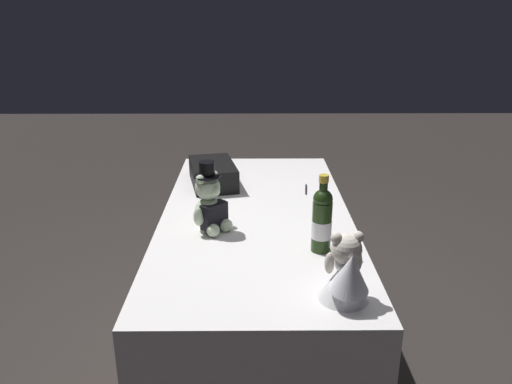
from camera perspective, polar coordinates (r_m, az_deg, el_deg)
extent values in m
plane|color=#2D2826|center=(2.58, 0.00, -18.82)|extent=(12.00, 12.00, 0.00)
cube|color=white|center=(2.35, 0.00, -11.36)|extent=(1.66, 0.81, 0.79)
ellipsoid|color=beige|center=(2.00, -5.41, -2.42)|extent=(0.12, 0.11, 0.14)
cube|color=black|center=(1.98, -4.76, -2.69)|extent=(0.11, 0.11, 0.10)
sphere|color=beige|center=(1.96, -5.51, 0.55)|extent=(0.10, 0.10, 0.10)
sphere|color=beige|center=(1.94, -4.70, 0.09)|extent=(0.04, 0.04, 0.04)
sphere|color=beige|center=(1.93, -6.33, 1.41)|extent=(0.04, 0.04, 0.04)
sphere|color=beige|center=(1.97, -4.79, 1.88)|extent=(0.04, 0.04, 0.04)
ellipsoid|color=beige|center=(1.95, -6.57, -2.79)|extent=(0.04, 0.04, 0.08)
ellipsoid|color=beige|center=(2.03, -3.74, -1.77)|extent=(0.04, 0.04, 0.08)
sphere|color=beige|center=(1.95, -4.88, -4.36)|extent=(0.05, 0.05, 0.05)
sphere|color=beige|center=(2.00, -3.41, -3.78)|extent=(0.05, 0.05, 0.05)
cylinder|color=black|center=(1.95, -5.56, 1.81)|extent=(0.10, 0.10, 0.01)
cylinder|color=black|center=(1.94, -5.59, 2.66)|extent=(0.06, 0.06, 0.05)
cone|color=white|center=(1.57, 9.98, -9.76)|extent=(0.16, 0.16, 0.13)
ellipsoid|color=white|center=(1.54, 10.10, -8.03)|extent=(0.07, 0.06, 0.06)
sphere|color=silver|center=(1.52, 10.22, -6.37)|extent=(0.09, 0.09, 0.09)
sphere|color=silver|center=(1.55, 9.78, -5.91)|extent=(0.04, 0.04, 0.04)
sphere|color=silver|center=(1.51, 11.50, -5.01)|extent=(0.04, 0.04, 0.04)
sphere|color=silver|center=(1.49, 9.10, -5.18)|extent=(0.04, 0.04, 0.04)
ellipsoid|color=silver|center=(1.57, 11.41, -7.73)|extent=(0.03, 0.03, 0.07)
ellipsoid|color=silver|center=(1.55, 8.33, -7.99)|extent=(0.03, 0.03, 0.07)
cone|color=white|center=(1.50, 10.67, -8.97)|extent=(0.15, 0.13, 0.13)
cylinder|color=#203813|center=(1.83, 7.44, -3.92)|extent=(0.07, 0.07, 0.19)
sphere|color=#203813|center=(1.79, 7.60, -0.78)|extent=(0.07, 0.07, 0.07)
cylinder|color=#203813|center=(1.77, 7.67, 0.63)|extent=(0.03, 0.03, 0.08)
cylinder|color=gold|center=(1.76, 7.71, 1.51)|extent=(0.03, 0.03, 0.03)
cylinder|color=white|center=(1.83, 7.43, -4.19)|extent=(0.07, 0.07, 0.07)
cylinder|color=black|center=(2.45, 5.69, 0.31)|extent=(0.13, 0.02, 0.01)
cone|color=silver|center=(2.39, 5.69, -0.21)|extent=(0.01, 0.01, 0.01)
cube|color=black|center=(2.51, -4.90, 2.07)|extent=(0.37, 0.27, 0.11)
cube|color=#B7B7BF|center=(2.49, -2.67, 1.93)|extent=(0.04, 0.02, 0.03)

